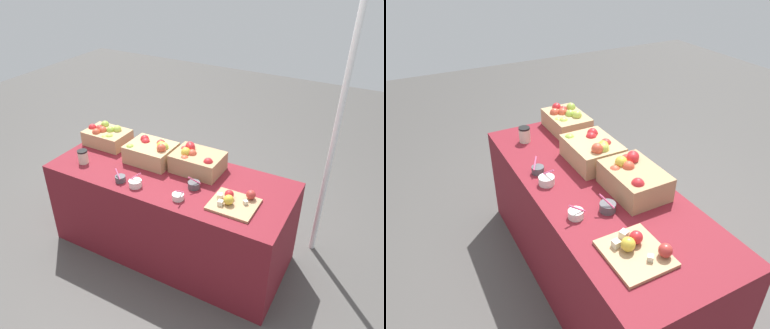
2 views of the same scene
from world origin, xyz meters
TOP-DOWN VIEW (x-y plane):
  - ground_plane at (0.00, 0.00)m, footprint 10.00×10.00m
  - table at (0.00, 0.00)m, footprint 1.90×0.76m
  - apple_crate_left at (-0.73, 0.17)m, footprint 0.37×0.26m
  - apple_crate_middle at (-0.23, 0.11)m, footprint 0.37×0.29m
  - apple_crate_right at (0.16, 0.16)m, footprint 0.38×0.28m
  - cutting_board_front at (0.59, -0.11)m, footprint 0.31×0.28m
  - sample_bowl_near at (-0.27, -0.26)m, footprint 0.09×0.08m
  - sample_bowl_mid at (-0.13, -0.26)m, footprint 0.10×0.10m
  - sample_bowl_far at (0.25, -0.07)m, footprint 0.09×0.09m
  - sample_bowl_extra at (0.22, -0.24)m, footprint 0.08×0.09m
  - coffee_cup at (-0.70, -0.18)m, footprint 0.08×0.08m

SIDE VIEW (x-z plane):
  - ground_plane at x=0.00m, z-range 0.00..0.00m
  - table at x=0.00m, z-range 0.00..0.74m
  - sample_bowl_extra at x=0.22m, z-range 0.71..0.82m
  - sample_bowl_near at x=-0.27m, z-range 0.72..0.81m
  - cutting_board_front at x=0.59m, z-range 0.72..0.81m
  - sample_bowl_far at x=0.25m, z-range 0.71..0.82m
  - sample_bowl_mid at x=-0.13m, z-range 0.71..0.82m
  - coffee_cup at x=-0.70m, z-range 0.74..0.85m
  - apple_crate_left at x=-0.73m, z-range 0.73..0.90m
  - apple_crate_middle at x=-0.23m, z-range 0.72..0.92m
  - apple_crate_right at x=0.16m, z-range 0.72..0.92m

